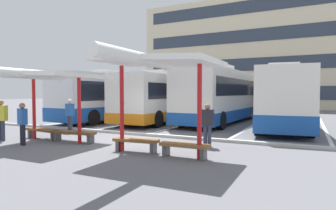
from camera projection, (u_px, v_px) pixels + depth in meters
name	position (u px, v px, depth m)	size (l,w,h in m)	color
ground_plane	(131.00, 139.00, 12.32)	(160.00, 160.00, 0.00)	slate
terminal_building	(257.00, 57.00, 41.51)	(30.31, 12.54, 17.40)	beige
coach_bus_0	(125.00, 97.00, 21.57)	(3.38, 12.48, 3.61)	silver
coach_bus_1	(170.00, 98.00, 20.24)	(2.82, 11.38, 3.48)	silver
coach_bus_2	(225.00, 96.00, 19.51)	(3.24, 11.81, 3.79)	silver
coach_bus_3	(282.00, 99.00, 16.58)	(3.63, 11.21, 3.54)	silver
lane_stripe_0	(108.00, 117.00, 23.05)	(0.16, 14.00, 0.01)	white
lane_stripe_1	(149.00, 119.00, 21.32)	(0.16, 14.00, 0.01)	white
lane_stripe_2	(197.00, 122.00, 19.59)	(0.16, 14.00, 0.01)	white
lane_stripe_3	(254.00, 124.00, 17.86)	(0.16, 14.00, 0.01)	white
lane_stripe_4	(324.00, 128.00, 16.13)	(0.16, 14.00, 0.01)	white
waiting_shelter_0	(49.00, 76.00, 11.30)	(3.61, 4.87, 2.88)	red
bench_0	(43.00, 131.00, 12.15)	(2.01, 0.65, 0.45)	brown
bench_1	(74.00, 134.00, 11.33)	(1.97, 0.62, 0.45)	brown
waiting_shelter_1	(154.00, 63.00, 8.66)	(3.80, 4.33, 3.17)	red
bench_2	(136.00, 142.00, 9.49)	(1.62, 0.58, 0.45)	brown
bench_3	(184.00, 147.00, 8.62)	(1.55, 0.43, 0.45)	brown
platform_kerb	(143.00, 134.00, 13.20)	(44.00, 0.24, 0.12)	#ADADA8
waiting_passenger_0	(22.00, 121.00, 10.70)	(0.51, 0.35, 1.62)	black
waiting_passenger_1	(70.00, 113.00, 14.31)	(0.52, 0.31, 1.68)	#33384C
waiting_passenger_2	(207.00, 122.00, 10.48)	(0.48, 0.26, 1.59)	#33384C
waiting_passenger_3	(1.00, 117.00, 11.65)	(0.53, 0.34, 1.71)	#33384C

